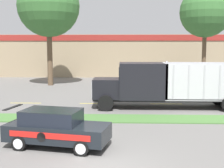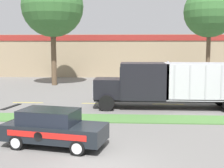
% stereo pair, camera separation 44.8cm
% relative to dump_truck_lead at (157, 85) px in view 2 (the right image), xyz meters
% --- Properties ---
extents(ground_plane, '(600.00, 600.00, 0.00)m').
position_rel_dump_truck_lead_xyz_m(ground_plane, '(-3.11, -11.07, -1.65)').
color(ground_plane, slate).
extents(grass_verge, '(120.00, 2.12, 0.06)m').
position_rel_dump_truck_lead_xyz_m(grass_verge, '(-3.11, -3.56, -1.62)').
color(grass_verge, '#477538').
rests_on(grass_verge, ground_plane).
extents(centre_line_3, '(2.40, 0.14, 0.01)m').
position_rel_dump_truck_lead_xyz_m(centre_line_3, '(-9.80, 1.50, -1.65)').
color(centre_line_3, yellow).
rests_on(centre_line_3, ground_plane).
extents(centre_line_4, '(2.40, 0.14, 0.01)m').
position_rel_dump_truck_lead_xyz_m(centre_line_4, '(-4.40, 1.50, -1.65)').
color(centre_line_4, yellow).
rests_on(centre_line_4, ground_plane).
extents(centre_line_5, '(2.40, 0.14, 0.01)m').
position_rel_dump_truck_lead_xyz_m(centre_line_5, '(1.00, 1.50, -1.65)').
color(centre_line_5, yellow).
rests_on(centre_line_5, ground_plane).
extents(dump_truck_lead, '(11.10, 2.83, 3.37)m').
position_rel_dump_truck_lead_xyz_m(dump_truck_lead, '(0.00, 0.00, 0.00)').
color(dump_truck_lead, black).
rests_on(dump_truck_lead, ground_plane).
extents(rally_car, '(4.72, 2.64, 1.67)m').
position_rel_dump_truck_lead_xyz_m(rally_car, '(-5.23, -8.83, -0.81)').
color(rally_car, black).
rests_on(rally_car, ground_plane).
extents(store_building_backdrop, '(37.03, 12.10, 5.94)m').
position_rel_dump_truck_lead_xyz_m(store_building_backdrop, '(-5.07, 27.18, 1.32)').
color(store_building_backdrop, '#9E896B').
rests_on(store_building_backdrop, ground_plane).
extents(tree_behind_left, '(6.78, 6.78, 13.81)m').
position_rel_dump_truck_lead_xyz_m(tree_behind_left, '(-10.41, 12.49, 7.73)').
color(tree_behind_left, brown).
rests_on(tree_behind_left, ground_plane).
extents(tree_behind_centre, '(5.45, 5.45, 12.07)m').
position_rel_dump_truck_lead_xyz_m(tree_behind_centre, '(6.45, 12.10, 6.86)').
color(tree_behind_centre, brown).
rests_on(tree_behind_centre, ground_plane).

